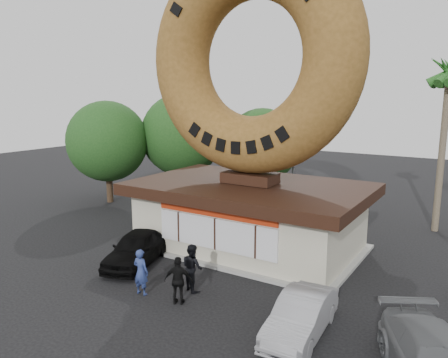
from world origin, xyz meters
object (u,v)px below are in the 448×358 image
Objects in this scene: donut_shop at (249,213)px; giant_donut at (251,59)px; person_center at (192,267)px; car_silver at (301,316)px; person_left at (141,272)px; person_right at (179,281)px; street_lamp at (296,139)px; car_black at (136,248)px.

giant_donut is at bearing 90.00° from donut_shop.
car_silver is (4.85, -0.81, -0.27)m from person_center.
person_left is 0.45× the size of car_silver.
person_right is 4.60m from car_silver.
person_center is at bearing -81.40° from street_lamp.
donut_shop is 5.71m from car_black.
giant_donut is at bearing -79.49° from street_lamp.
giant_donut reaches higher than car_silver.
street_lamp is (-1.86, 10.00, -4.66)m from giant_donut.
car_black is (-3.25, -4.60, -8.40)m from giant_donut.
giant_donut reaches higher than street_lamp.
giant_donut reaches higher than person_right.
donut_shop is at bearing -90.00° from giant_donut.
street_lamp is at bearing -104.59° from person_right.
person_center reaches higher than car_black.
donut_shop is 2.80× the size of car_silver.
donut_shop is at bearing -101.17° from person_left.
car_silver is (6.28, 0.53, -0.24)m from person_left.
person_center is at bearing -84.97° from donut_shop.
donut_shop reaches higher than person_right.
giant_donut is 2.45× the size of car_black.
donut_shop reaches higher than person_center.
donut_shop is 6.01× the size of person_center.
street_lamp reaches higher than car_silver.
person_center is (1.43, 1.34, 0.03)m from person_left.
street_lamp is 2.00× the size of car_silver.
donut_shop is 7.37m from giant_donut.
street_lamp is 15.99m from person_center.
donut_shop reaches higher than car_silver.
donut_shop is at bearing -79.50° from street_lamp.
person_center reaches higher than person_left.
giant_donut is (0.00, 0.02, 7.37)m from donut_shop.
car_black is at bearing -50.30° from person_right.
street_lamp is (-1.86, 10.02, 2.72)m from donut_shop.
person_left is at bearing -86.93° from street_lamp.
car_black is at bearing -125.19° from giant_donut.
donut_shop is 10.54m from street_lamp.
person_center is at bearing -30.87° from car_black.
street_lamp is 1.84× the size of car_black.
person_left is (-0.96, -6.76, -8.24)m from giant_donut.
person_right is 0.45× the size of car_silver.
giant_donut is 10.11m from car_black.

